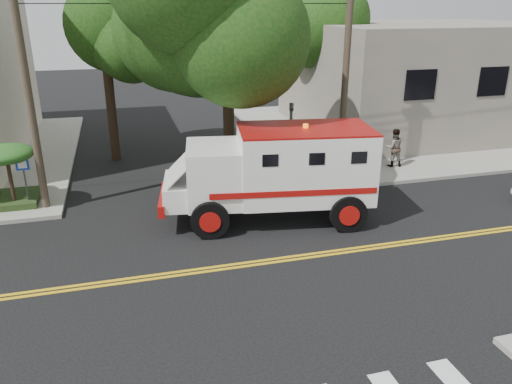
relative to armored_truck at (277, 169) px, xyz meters
name	(u,v)px	position (x,y,z in m)	size (l,w,h in m)	color
ground	(229,267)	(-2.41, -2.97, -1.87)	(100.00, 100.00, 0.00)	black
sidewalk_ne	(398,129)	(11.09, 10.53, -1.79)	(17.00, 17.00, 0.15)	gray
building_right	(421,76)	(12.59, 11.03, 1.28)	(14.00, 12.00, 6.00)	slate
utility_pole_left	(27,88)	(-8.01, 3.03, 2.63)	(0.28, 0.28, 9.00)	#382D23
utility_pole_right	(346,75)	(3.89, 3.23, 2.63)	(0.28, 0.28, 9.00)	#382D23
tree_main	(240,3)	(-0.47, 3.24, 5.33)	(6.08, 5.70, 9.85)	black
tree_left	(111,38)	(-5.09, 8.82, 3.86)	(4.48, 4.20, 7.70)	black
tree_right	(317,24)	(6.43, 12.80, 4.22)	(4.80, 4.50, 8.20)	black
traffic_signal	(291,137)	(1.39, 2.63, 0.36)	(0.15, 0.18, 3.60)	#3F3F42
accessibility_sign	(24,175)	(-8.61, 3.20, -0.50)	(0.45, 0.10, 2.02)	#3F3F42
armored_truck	(277,169)	(0.00, 0.00, 0.00)	(7.54, 3.83, 3.29)	white
pedestrian_a	(322,157)	(3.26, 3.70, -0.90)	(0.60, 0.39, 1.64)	gray
pedestrian_b	(394,148)	(6.89, 3.98, -0.84)	(0.85, 0.66, 1.76)	gray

